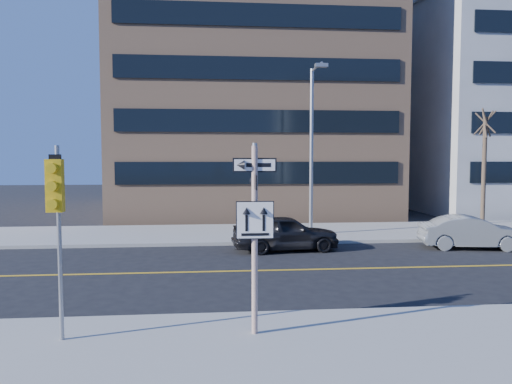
{
  "coord_description": "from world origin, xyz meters",
  "views": [
    {
      "loc": [
        -0.95,
        -12.9,
        3.91
      ],
      "look_at": [
        0.64,
        4.0,
        2.73
      ],
      "focal_mm": 35.0,
      "sensor_mm": 36.0,
      "label": 1
    }
  ],
  "objects": [
    {
      "name": "parked_car_b",
      "position": [
        10.23,
        7.29,
        0.71
      ],
      "size": [
        2.25,
        4.48,
        1.41
      ],
      "primitive_type": "imported",
      "rotation": [
        0.0,
        0.0,
        1.39
      ],
      "color": "gray",
      "rests_on": "ground"
    },
    {
      "name": "parked_car_a",
      "position": [
        2.21,
        7.61,
        0.75
      ],
      "size": [
        2.23,
        4.59,
        1.51
      ],
      "primitive_type": "imported",
      "rotation": [
        0.0,
        0.0,
        1.67
      ],
      "color": "black",
      "rests_on": "ground"
    },
    {
      "name": "street_tree_west",
      "position": [
        13.0,
        11.3,
        5.52
      ],
      "size": [
        1.8,
        1.8,
        6.35
      ],
      "color": "#35291F",
      "rests_on": "far_sidewalk"
    },
    {
      "name": "sign_pole",
      "position": [
        0.0,
        -2.51,
        2.44
      ],
      "size": [
        0.92,
        0.92,
        4.06
      ],
      "color": "silver",
      "rests_on": "near_sidewalk"
    },
    {
      "name": "traffic_signal",
      "position": [
        -4.0,
        -2.66,
        3.03
      ],
      "size": [
        0.32,
        0.45,
        4.0
      ],
      "color": "gray",
      "rests_on": "near_sidewalk"
    },
    {
      "name": "streetlight_a",
      "position": [
        4.0,
        10.76,
        4.76
      ],
      "size": [
        0.55,
        2.25,
        8.0
      ],
      "color": "gray",
      "rests_on": "far_sidewalk"
    },
    {
      "name": "building_brick",
      "position": [
        2.0,
        25.0,
        9.0
      ],
      "size": [
        18.0,
        18.0,
        18.0
      ],
      "primitive_type": "cube",
      "color": "tan",
      "rests_on": "ground"
    },
    {
      "name": "ground",
      "position": [
        0.0,
        0.0,
        0.0
      ],
      "size": [
        120.0,
        120.0,
        0.0
      ],
      "primitive_type": "plane",
      "color": "black",
      "rests_on": "ground"
    }
  ]
}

